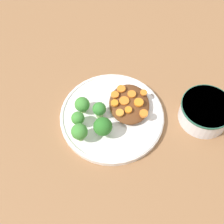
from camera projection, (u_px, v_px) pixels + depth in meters
name	position (u px, v px, depth m)	size (l,w,h in m)	color
ground_plane	(112.00, 118.00, 0.82)	(4.00, 4.00, 0.00)	#8C603D
plate	(112.00, 116.00, 0.81)	(0.27, 0.27, 0.02)	white
dip_bowl	(205.00, 111.00, 0.79)	(0.13, 0.13, 0.06)	silver
stew_mound	(129.00, 104.00, 0.81)	(0.12, 0.10, 0.03)	#5B3319
broccoli_floret_0	(99.00, 109.00, 0.78)	(0.03, 0.03, 0.05)	#7FA85B
broccoli_floret_1	(78.00, 119.00, 0.77)	(0.03, 0.03, 0.05)	#7FA85B
broccoli_floret_2	(103.00, 127.00, 0.75)	(0.05, 0.05, 0.06)	#7FA85B
broccoli_floret_3	(82.00, 105.00, 0.79)	(0.04, 0.04, 0.05)	#759E51
broccoli_floret_4	(80.00, 132.00, 0.74)	(0.04, 0.04, 0.06)	#759E51
carrot_slice_0	(139.00, 102.00, 0.79)	(0.02, 0.02, 0.01)	orange
carrot_slice_1	(144.00, 93.00, 0.81)	(0.02, 0.02, 0.00)	orange
carrot_slice_2	(132.00, 94.00, 0.80)	(0.02, 0.02, 0.01)	orange
carrot_slice_3	(128.00, 110.00, 0.78)	(0.02, 0.02, 0.01)	orange
carrot_slice_4	(144.00, 113.00, 0.77)	(0.02, 0.02, 0.01)	orange
carrot_slice_5	(115.00, 95.00, 0.80)	(0.02, 0.02, 0.01)	orange
carrot_slice_6	(121.00, 89.00, 0.81)	(0.02, 0.02, 0.00)	orange
carrot_slice_7	(124.00, 101.00, 0.79)	(0.03, 0.03, 0.00)	orange
carrot_slice_8	(115.00, 103.00, 0.79)	(0.02, 0.02, 0.01)	orange
carrot_slice_9	(120.00, 113.00, 0.77)	(0.02, 0.02, 0.00)	orange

